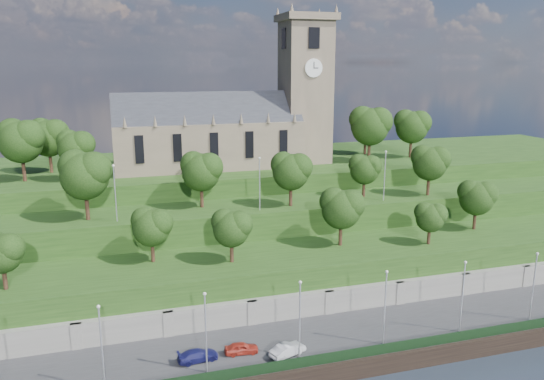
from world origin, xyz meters
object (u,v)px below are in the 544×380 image
object	(u,v)px
car_left	(241,348)
car_middle	(288,350)
car_right	(198,355)
church	(234,123)

from	to	relation	value
car_left	car_middle	world-z (taller)	car_middle
car_left	car_middle	bearing A→B (deg)	-107.09
car_left	car_right	distance (m)	4.78
car_middle	car_right	size ratio (longest dim) A/B	0.97
car_right	church	bearing A→B (deg)	-23.60
church	car_right	xyz separation A→B (m)	(-13.34, -41.02, -19.89)
car_right	car_left	bearing A→B (deg)	-94.10
car_left	car_right	size ratio (longest dim) A/B	0.85
car_middle	church	bearing A→B (deg)	-27.79
church	car_right	world-z (taller)	church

